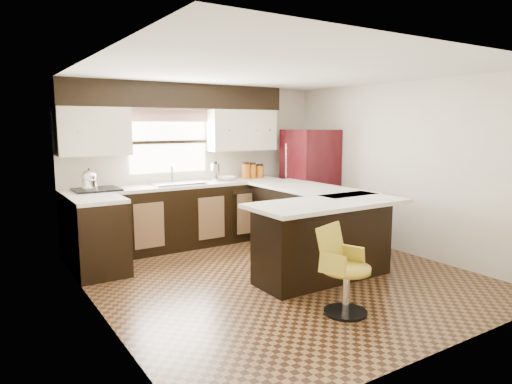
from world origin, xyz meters
TOP-DOWN VIEW (x-y plane):
  - floor at (0.00, 0.00)m, footprint 4.40×4.40m
  - ceiling at (0.00, 0.00)m, footprint 4.40×4.40m
  - wall_back at (0.00, 2.20)m, footprint 4.40×0.00m
  - wall_front at (0.00, -2.20)m, footprint 4.40×0.00m
  - wall_left at (-2.10, 0.00)m, footprint 0.00×4.40m
  - wall_right at (2.10, 0.00)m, footprint 0.00×4.40m
  - base_cab_back at (-0.45, 1.90)m, footprint 3.30×0.60m
  - base_cab_left at (-1.80, 1.25)m, footprint 0.60×0.70m
  - counter_back at (-0.45, 1.90)m, footprint 3.30×0.60m
  - counter_left at (-1.80, 1.25)m, footprint 0.60×0.70m
  - soffit at (-0.40, 2.03)m, footprint 3.40×0.35m
  - upper_cab_left at (-1.62, 2.03)m, footprint 0.94×0.35m
  - upper_cab_right at (0.68, 2.03)m, footprint 1.14×0.35m
  - window_pane at (-0.50, 2.18)m, footprint 1.20×0.02m
  - valance at (-0.50, 2.14)m, footprint 1.30×0.06m
  - sink at (-0.50, 1.88)m, footprint 0.75×0.45m
  - dishwasher at (0.55, 1.61)m, footprint 0.58×0.03m
  - cooktop at (-1.65, 1.88)m, footprint 0.58×0.50m
  - peninsula_long at (0.90, 0.62)m, footprint 0.60×1.95m
  - peninsula_return at (0.38, -0.35)m, footprint 1.65×0.60m
  - counter_pen_long at (0.95, 0.62)m, footprint 0.84×1.95m
  - counter_pen_return at (0.35, -0.44)m, footprint 1.89×0.84m
  - refrigerator at (1.71, 1.54)m, footprint 0.74×0.71m
  - bar_chair at (-0.11, -1.24)m, footprint 0.58×0.58m
  - kettle at (-1.74, 1.88)m, footprint 0.20×0.20m
  - percolator at (0.14, 1.90)m, footprint 0.13×0.13m
  - mixing_bowl at (0.32, 1.90)m, footprint 0.27×0.27m
  - canister_large at (0.70, 1.92)m, footprint 0.14×0.14m
  - canister_med at (0.83, 1.92)m, footprint 0.12×0.12m
  - canister_small at (0.96, 1.92)m, footprint 0.13×0.13m

SIDE VIEW (x-z plane):
  - floor at x=0.00m, z-range 0.00..0.00m
  - bar_chair at x=-0.11m, z-range 0.00..0.86m
  - dishwasher at x=0.55m, z-range 0.04..0.82m
  - base_cab_back at x=-0.45m, z-range 0.00..0.90m
  - base_cab_left at x=-1.80m, z-range 0.00..0.90m
  - peninsula_long at x=0.90m, z-range 0.00..0.90m
  - peninsula_return at x=0.38m, z-range 0.00..0.90m
  - refrigerator at x=1.71m, z-range 0.00..1.73m
  - counter_back at x=-0.45m, z-range 0.90..0.94m
  - counter_left at x=-1.80m, z-range 0.90..0.94m
  - counter_pen_long at x=0.95m, z-range 0.90..0.94m
  - counter_pen_return at x=0.35m, z-range 0.90..0.94m
  - cooktop at x=-1.65m, z-range 0.94..0.97m
  - sink at x=-0.50m, z-range 0.95..0.98m
  - mixing_bowl at x=0.32m, z-range 0.95..1.01m
  - canister_small at x=0.96m, z-range 0.95..1.14m
  - canister_med at x=0.83m, z-range 0.95..1.17m
  - canister_large at x=0.70m, z-range 0.95..1.18m
  - percolator at x=0.14m, z-range 0.95..1.22m
  - kettle at x=-1.74m, z-range 0.97..1.24m
  - wall_back at x=0.00m, z-range -1.00..3.40m
  - wall_front at x=0.00m, z-range -1.00..3.40m
  - wall_left at x=-2.10m, z-range -1.00..3.40m
  - wall_right at x=2.10m, z-range -1.00..3.40m
  - window_pane at x=-0.50m, z-range 1.10..2.00m
  - upper_cab_left at x=-1.62m, z-range 1.40..2.04m
  - upper_cab_right at x=0.68m, z-range 1.40..2.04m
  - valance at x=-0.50m, z-range 1.85..2.03m
  - soffit at x=-0.40m, z-range 2.04..2.40m
  - ceiling at x=0.00m, z-range 2.40..2.40m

